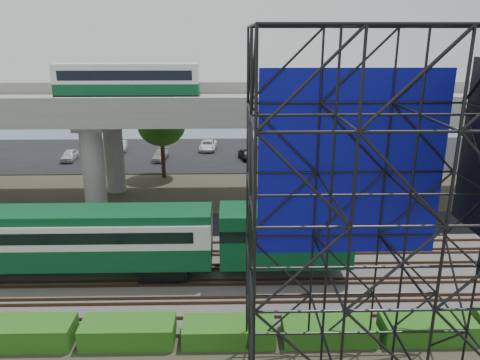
{
  "coord_description": "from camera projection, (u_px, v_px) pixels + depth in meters",
  "views": [
    {
      "loc": [
        1.1,
        -24.34,
        14.72
      ],
      "look_at": [
        1.79,
        6.0,
        5.24
      ],
      "focal_mm": 35.0,
      "sensor_mm": 36.0,
      "label": 1
    }
  ],
  "objects": [
    {
      "name": "scaffold_tower",
      "position": [
        368.0,
        232.0,
        17.89
      ],
      "size": [
        9.36,
        6.36,
        15.0
      ],
      "color": "black",
      "rests_on": "ground"
    },
    {
      "name": "ballast_bed",
      "position": [
        213.0,
        277.0,
        29.47
      ],
      "size": [
        90.0,
        12.0,
        0.2
      ],
      "primitive_type": "cube",
      "color": "slate",
      "rests_on": "ground"
    },
    {
      "name": "ground",
      "position": [
        212.0,
        295.0,
        27.6
      ],
      "size": [
        140.0,
        140.0,
        0.0
      ],
      "primitive_type": "plane",
      "color": "#474233",
      "rests_on": "ground"
    },
    {
      "name": "hedge_strip",
      "position": [
        229.0,
        331.0,
        23.35
      ],
      "size": [
        34.6,
        1.8,
        1.2
      ],
      "color": "#215914",
      "rests_on": "ground"
    },
    {
      "name": "service_road",
      "position": [
        217.0,
        225.0,
        37.6
      ],
      "size": [
        90.0,
        5.0,
        0.08
      ],
      "primitive_type": "cube",
      "color": "black",
      "rests_on": "ground"
    },
    {
      "name": "parking_lot",
      "position": [
        221.0,
        154.0,
        60.03
      ],
      "size": [
        90.0,
        18.0,
        0.08
      ],
      "primitive_type": "cube",
      "color": "black",
      "rests_on": "ground"
    },
    {
      "name": "parked_cars",
      "position": [
        232.0,
        149.0,
        59.61
      ],
      "size": [
        37.18,
        9.75,
        1.29
      ],
      "color": "silver",
      "rests_on": "parking_lot"
    },
    {
      "name": "rail_tracks",
      "position": [
        213.0,
        274.0,
        29.42
      ],
      "size": [
        90.0,
        9.52,
        0.16
      ],
      "color": "#472D1E",
      "rests_on": "ballast_bed"
    },
    {
      "name": "overpass",
      "position": [
        210.0,
        113.0,
        40.4
      ],
      "size": [
        80.0,
        12.0,
        12.4
      ],
      "color": "#9E9B93",
      "rests_on": "ground"
    },
    {
      "name": "commuter_train",
      "position": [
        91.0,
        237.0,
        28.48
      ],
      "size": [
        29.3,
        3.06,
        4.3
      ],
      "color": "black",
      "rests_on": "rail_tracks"
    },
    {
      "name": "harbor_water",
      "position": [
        223.0,
        123.0,
        81.03
      ],
      "size": [
        140.0,
        40.0,
        0.03
      ],
      "primitive_type": "cube",
      "color": "#475E75",
      "rests_on": "ground"
    },
    {
      "name": "trees",
      "position": [
        164.0,
        143.0,
        41.26
      ],
      "size": [
        40.94,
        16.94,
        7.69
      ],
      "color": "#382314",
      "rests_on": "ground"
    }
  ]
}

